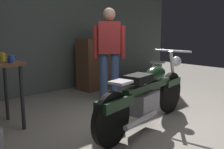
{
  "coord_description": "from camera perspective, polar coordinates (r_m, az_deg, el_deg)",
  "views": [
    {
      "loc": [
        -2.68,
        -2.13,
        1.35
      ],
      "look_at": [
        0.02,
        0.7,
        0.65
      ],
      "focal_mm": 43.06,
      "sensor_mm": 36.0,
      "label": 1
    }
  ],
  "objects": [
    {
      "name": "ground_plane",
      "position": [
        3.68,
        7.45,
        -11.47
      ],
      "size": [
        12.0,
        12.0,
        0.0
      ],
      "primitive_type": "plane",
      "color": "gray"
    },
    {
      "name": "back_wall",
      "position": [
        5.61,
        -15.47,
        11.83
      ],
      "size": [
        8.0,
        0.12,
        3.1
      ],
      "primitive_type": "cube",
      "color": "#56605B",
      "rests_on": "ground_plane"
    },
    {
      "name": "motorcycle",
      "position": [
        3.66,
        7.43,
        -4.19
      ],
      "size": [
        2.17,
        0.72,
        1.0
      ],
      "rotation": [
        0.0,
        0.0,
        0.17
      ],
      "color": "black",
      "rests_on": "ground_plane"
    },
    {
      "name": "person_standing",
      "position": [
        4.79,
        -0.61,
        5.06
      ],
      "size": [
        0.46,
        0.41,
        1.67
      ],
      "rotation": [
        0.0,
        0.0,
        2.46
      ],
      "color": "#455E93",
      "rests_on": "ground_plane"
    },
    {
      "name": "shop_stool",
      "position": [
        5.56,
        9.53,
        1.21
      ],
      "size": [
        0.32,
        0.32,
        0.64
      ],
      "color": "#B2B2B7",
      "rests_on": "ground_plane"
    },
    {
      "name": "wooden_dresser",
      "position": [
        5.87,
        -3.31,
        2.3
      ],
      "size": [
        0.8,
        0.47,
        1.1
      ],
      "color": "brown",
      "rests_on": "ground_plane"
    },
    {
      "name": "mug_blue_enamel",
      "position": [
        3.65,
        -20.64,
        3.17
      ],
      "size": [
        0.12,
        0.09,
        0.1
      ],
      "color": "#2D51AD",
      "rests_on": "workbench"
    },
    {
      "name": "mug_yellow_tall",
      "position": [
        3.82,
        -22.27,
        3.48
      ],
      "size": [
        0.11,
        0.07,
        0.11
      ],
      "color": "yellow",
      "rests_on": "workbench"
    }
  ]
}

